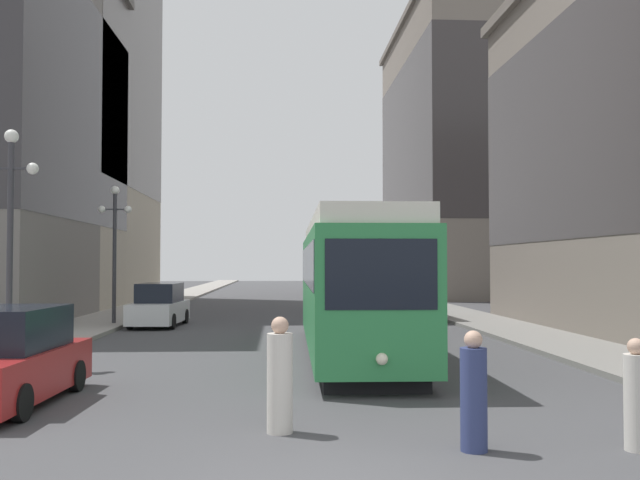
% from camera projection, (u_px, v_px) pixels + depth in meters
% --- Properties ---
extents(sidewalk_left, '(3.08, 120.00, 0.15)m').
position_uv_depth(sidewalk_left, '(164.00, 301.00, 47.60)').
color(sidewalk_left, gray).
rests_on(sidewalk_left, ground).
extents(sidewalk_right, '(3.08, 120.00, 0.15)m').
position_uv_depth(sidewalk_right, '(410.00, 301.00, 48.58)').
color(sidewalk_right, gray).
rests_on(sidewalk_right, ground).
extents(streetcar, '(2.83, 13.42, 3.89)m').
position_uv_depth(streetcar, '(352.00, 283.00, 20.15)').
color(streetcar, black).
rests_on(streetcar, ground).
extents(transit_bus, '(2.86, 11.92, 3.45)m').
position_uv_depth(transit_bus, '(382.00, 277.00, 36.39)').
color(transit_bus, black).
rests_on(transit_bus, ground).
extents(parked_car_left_near, '(2.02, 4.58, 1.82)m').
position_uv_depth(parked_car_left_near, '(7.00, 360.00, 13.05)').
color(parked_car_left_near, black).
rests_on(parked_car_left_near, ground).
extents(parked_car_left_mid, '(2.07, 4.53, 1.82)m').
position_uv_depth(parked_car_left_mid, '(159.00, 306.00, 29.48)').
color(parked_car_left_mid, black).
rests_on(parked_car_left_mid, ground).
extents(pedestrian_crossing_near, '(0.36, 0.36, 1.59)m').
position_uv_depth(pedestrian_crossing_near, '(637.00, 398.00, 9.84)').
color(pedestrian_crossing_near, beige).
rests_on(pedestrian_crossing_near, ground).
extents(pedestrian_crossing_far, '(0.38, 0.38, 1.70)m').
position_uv_depth(pedestrian_crossing_far, '(474.00, 395.00, 9.82)').
color(pedestrian_crossing_far, navy).
rests_on(pedestrian_crossing_far, ground).
extents(pedestrian_on_sidewalk, '(0.41, 0.41, 1.81)m').
position_uv_depth(pedestrian_on_sidewalk, '(280.00, 379.00, 10.89)').
color(pedestrian_on_sidewalk, beige).
rests_on(pedestrian_on_sidewalk, ground).
extents(lamp_post_left_near, '(1.41, 0.36, 6.01)m').
position_uv_depth(lamp_post_left_near, '(10.00, 210.00, 18.08)').
color(lamp_post_left_near, '#333338').
rests_on(lamp_post_left_near, sidewalk_left).
extents(lamp_post_left_far, '(1.41, 0.36, 5.81)m').
position_uv_depth(lamp_post_left_far, '(115.00, 233.00, 29.48)').
color(lamp_post_left_far, '#333338').
rests_on(lamp_post_left_far, sidewalk_left).
extents(building_left_corner, '(11.97, 19.11, 30.52)m').
position_uv_depth(building_left_corner, '(51.00, 66.00, 45.98)').
color(building_left_corner, '#B2A893').
rests_on(building_left_corner, ground).
extents(building_right_midblock, '(12.71, 23.97, 23.77)m').
position_uv_depth(building_right_midblock, '(472.00, 154.00, 60.40)').
color(building_right_midblock, slate).
rests_on(building_right_midblock, ground).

